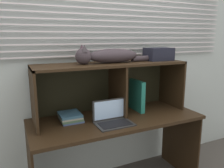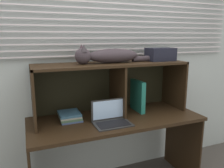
# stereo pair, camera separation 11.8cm
# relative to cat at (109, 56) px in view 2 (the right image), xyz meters

# --- Properties ---
(back_panel_with_blinds) EXTENTS (4.40, 0.08, 2.50)m
(back_panel_with_blinds) POSITION_rel_cat_xyz_m (0.03, 0.25, -0.07)
(back_panel_with_blinds) COLOR #B1BCB9
(back_panel_with_blinds) RESTS_ON ground
(desk) EXTENTS (1.60, 0.64, 0.76)m
(desk) POSITION_rel_cat_xyz_m (0.03, -0.11, -0.71)
(desk) COLOR black
(desk) RESTS_ON ground
(hutch_shelf_unit) EXTENTS (1.46, 0.41, 0.51)m
(hutch_shelf_unit) POSITION_rel_cat_xyz_m (0.04, 0.04, -0.22)
(hutch_shelf_unit) COLOR black
(hutch_shelf_unit) RESTS_ON desk
(cat) EXTENTS (0.88, 0.16, 0.17)m
(cat) POSITION_rel_cat_xyz_m (0.00, 0.00, 0.00)
(cat) COLOR #372E33
(cat) RESTS_ON hutch_shelf_unit
(laptop) EXTENTS (0.32, 0.22, 0.20)m
(laptop) POSITION_rel_cat_xyz_m (-0.06, -0.22, -0.53)
(laptop) COLOR #292929
(laptop) RESTS_ON desk
(binder_upright) EXTENTS (0.05, 0.25, 0.31)m
(binder_upright) POSITION_rel_cat_xyz_m (0.31, 0.00, -0.42)
(binder_upright) COLOR #207464
(binder_upright) RESTS_ON desk
(book_stack) EXTENTS (0.20, 0.22, 0.07)m
(book_stack) POSITION_rel_cat_xyz_m (-0.39, -0.00, -0.54)
(book_stack) COLOR #3F5380
(book_stack) RESTS_ON desk
(storage_box) EXTENTS (0.27, 0.18, 0.13)m
(storage_box) POSITION_rel_cat_xyz_m (0.56, 0.00, -0.00)
(storage_box) COLOR black
(storage_box) RESTS_ON hutch_shelf_unit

